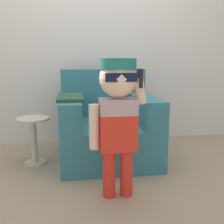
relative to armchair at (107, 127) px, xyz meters
name	(u,v)px	position (x,y,z in m)	size (l,w,h in m)	color
ground_plane	(97,160)	(-0.12, -0.10, -0.33)	(10.00, 10.00, 0.00)	#998466
wall_back	(90,35)	(-0.12, 0.64, 0.97)	(10.00, 0.05, 2.60)	silver
armchair	(107,127)	(0.00, 0.00, 0.00)	(0.95, 0.95, 0.91)	teal
person_child	(118,107)	(-0.03, -0.82, 0.35)	(0.41, 0.31, 1.01)	red
side_table	(34,136)	(-0.73, -0.08, -0.05)	(0.32, 0.32, 0.46)	beige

